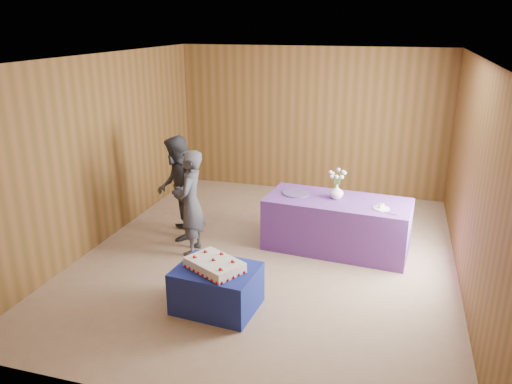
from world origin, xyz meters
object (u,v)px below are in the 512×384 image
at_px(cake_table, 217,288).
at_px(serving_table, 337,224).
at_px(guest_left, 191,203).
at_px(guest_right, 177,188).
at_px(sheet_cake, 215,265).
at_px(vase, 337,192).

distance_m(cake_table, serving_table, 2.25).
relative_size(serving_table, guest_left, 1.34).
bearing_deg(guest_right, serving_table, 74.17).
relative_size(sheet_cake, guest_right, 0.49).
xyz_separation_m(sheet_cake, guest_left, (-0.83, 1.29, 0.19)).
xyz_separation_m(guest_left, guest_right, (-0.41, 0.44, 0.03)).
xyz_separation_m(serving_table, sheet_cake, (-1.11, -1.98, 0.18)).
bearing_deg(guest_right, guest_left, 20.95).
height_order(serving_table, sheet_cake, serving_table).
distance_m(sheet_cake, guest_right, 2.14).
bearing_deg(guest_left, vase, 104.92).
relative_size(cake_table, vase, 4.43).
distance_m(serving_table, guest_right, 2.39).
bearing_deg(vase, guest_left, -158.94).
bearing_deg(guest_right, cake_table, 14.20).
relative_size(sheet_cake, guest_left, 0.51).
height_order(cake_table, guest_left, guest_left).
bearing_deg(cake_table, vase, 67.27).
distance_m(serving_table, vase, 0.48).
bearing_deg(serving_table, sheet_cake, -114.08).
distance_m(cake_table, guest_left, 1.60).
height_order(serving_table, vase, vase).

